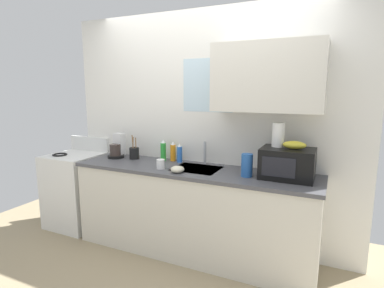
# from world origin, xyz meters

# --- Properties ---
(kitchen_wall_assembly) EXTENTS (3.27, 0.42, 2.50)m
(kitchen_wall_assembly) POSITION_xyz_m (0.13, 0.31, 1.36)
(kitchen_wall_assembly) COLOR white
(kitchen_wall_assembly) RESTS_ON ground
(counter_unit) EXTENTS (2.50, 0.63, 0.90)m
(counter_unit) POSITION_xyz_m (0.00, 0.00, 0.46)
(counter_unit) COLOR silver
(counter_unit) RESTS_ON ground
(sink_faucet) EXTENTS (0.03, 0.03, 0.24)m
(sink_faucet) POSITION_xyz_m (0.04, 0.24, 1.02)
(sink_faucet) COLOR #B2B5BA
(sink_faucet) RESTS_ON counter_unit
(stove_range) EXTENTS (0.60, 0.60, 1.08)m
(stove_range) POSITION_xyz_m (-1.59, 0.00, 0.46)
(stove_range) COLOR white
(stove_range) RESTS_ON ground
(microwave) EXTENTS (0.46, 0.35, 0.27)m
(microwave) POSITION_xyz_m (0.91, 0.05, 1.04)
(microwave) COLOR black
(microwave) RESTS_ON counter_unit
(banana_bunch) EXTENTS (0.20, 0.11, 0.07)m
(banana_bunch) POSITION_xyz_m (0.96, 0.05, 1.20)
(banana_bunch) COLOR gold
(banana_bunch) RESTS_ON microwave
(paper_towel_roll) EXTENTS (0.11, 0.11, 0.22)m
(paper_towel_roll) POSITION_xyz_m (0.81, 0.10, 1.28)
(paper_towel_roll) COLOR white
(paper_towel_roll) RESTS_ON microwave
(coffee_maker) EXTENTS (0.19, 0.21, 0.28)m
(coffee_maker) POSITION_xyz_m (-1.01, 0.11, 1.00)
(coffee_maker) COLOR black
(coffee_maker) RESTS_ON counter_unit
(dish_soap_bottle_blue) EXTENTS (0.06, 0.06, 0.21)m
(dish_soap_bottle_blue) POSITION_xyz_m (-0.24, 0.19, 1.00)
(dish_soap_bottle_blue) COLOR blue
(dish_soap_bottle_blue) RESTS_ON counter_unit
(dish_soap_bottle_orange) EXTENTS (0.06, 0.06, 0.22)m
(dish_soap_bottle_orange) POSITION_xyz_m (-0.33, 0.22, 1.00)
(dish_soap_bottle_orange) COLOR orange
(dish_soap_bottle_orange) RESTS_ON counter_unit
(dish_soap_bottle_green) EXTENTS (0.06, 0.06, 0.23)m
(dish_soap_bottle_green) POSITION_xyz_m (-0.44, 0.18, 1.01)
(dish_soap_bottle_green) COLOR green
(dish_soap_bottle_green) RESTS_ON counter_unit
(cereal_canister) EXTENTS (0.10, 0.10, 0.21)m
(cereal_canister) POSITION_xyz_m (0.57, -0.05, 1.00)
(cereal_canister) COLOR #2659A5
(cereal_canister) RESTS_ON counter_unit
(mug_white) EXTENTS (0.08, 0.08, 0.09)m
(mug_white) POSITION_xyz_m (-0.28, -0.14, 0.95)
(mug_white) COLOR white
(mug_white) RESTS_ON counter_unit
(utensil_crock) EXTENTS (0.11, 0.11, 0.28)m
(utensil_crock) POSITION_xyz_m (-0.78, 0.12, 0.97)
(utensil_crock) COLOR black
(utensil_crock) RESTS_ON counter_unit
(small_bowl) EXTENTS (0.13, 0.13, 0.06)m
(small_bowl) POSITION_xyz_m (-0.06, -0.20, 0.93)
(small_bowl) COLOR beige
(small_bowl) RESTS_ON counter_unit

